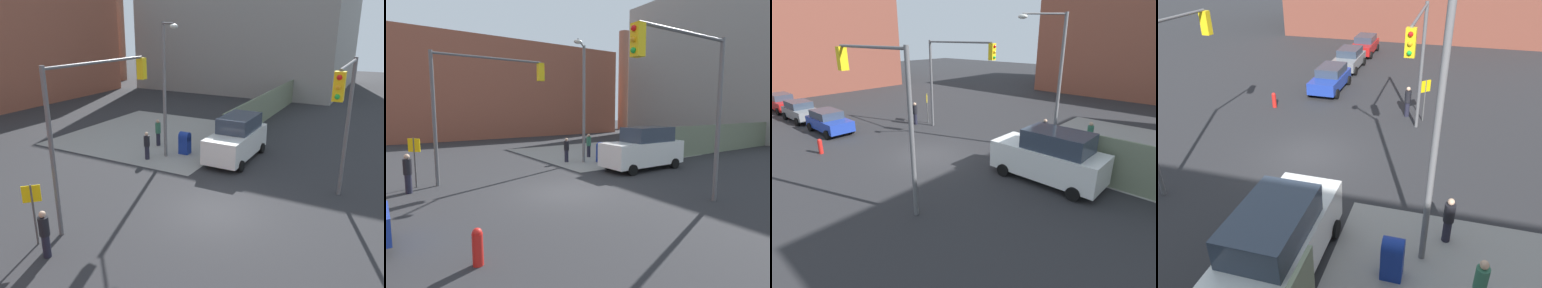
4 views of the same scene
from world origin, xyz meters
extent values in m
plane|color=#28282B|center=(0.00, 0.00, 0.00)|extent=(120.00, 120.00, 0.00)
cube|color=gray|center=(9.00, 9.00, 0.01)|extent=(12.00, 12.00, 0.01)
cube|color=slate|center=(19.76, 3.20, 1.20)|extent=(23.52, 0.12, 2.40)
cube|color=#93513D|center=(8.86, 34.00, 6.21)|extent=(32.00, 18.00, 12.42)
cube|color=gray|center=(36.00, 11.34, 9.23)|extent=(20.00, 24.00, 18.47)
cylinder|color=brown|center=(31.11, 30.00, 8.72)|extent=(1.80, 1.80, 17.45)
cylinder|color=#59595B|center=(-4.50, 4.50, 3.25)|extent=(0.18, 0.18, 6.50)
cylinder|color=#59595B|center=(-1.64, 4.50, 6.38)|extent=(5.72, 0.12, 0.12)
cube|color=yellow|center=(1.22, 4.50, 5.85)|extent=(0.32, 0.36, 1.00)
sphere|color=red|center=(1.40, 4.50, 6.17)|extent=(0.18, 0.18, 0.18)
sphere|color=orange|center=(1.40, 4.50, 5.85)|extent=(0.18, 0.18, 0.18)
sphere|color=green|center=(1.40, 4.50, 5.53)|extent=(0.18, 0.18, 0.18)
cylinder|color=#59595B|center=(4.50, -4.50, 3.25)|extent=(0.18, 0.18, 6.50)
cylinder|color=#59595B|center=(2.21, -4.50, 6.38)|extent=(4.58, 0.12, 0.12)
cube|color=yellow|center=(-0.08, -4.50, 5.85)|extent=(0.32, 0.36, 1.00)
sphere|color=red|center=(-0.26, -4.50, 6.17)|extent=(0.18, 0.18, 0.18)
sphere|color=orange|center=(-0.26, -4.50, 5.85)|extent=(0.18, 0.18, 0.18)
sphere|color=green|center=(-0.26, -4.50, 5.53)|extent=(0.18, 0.18, 0.18)
cylinder|color=slate|center=(5.20, 5.80, 4.00)|extent=(0.20, 0.20, 8.00)
cylinder|color=slate|center=(4.37, 4.94, 7.90)|extent=(1.74, 1.79, 0.10)
ellipsoid|color=silver|center=(3.53, 4.07, 7.75)|extent=(0.56, 0.36, 0.24)
cylinder|color=#4C4C4C|center=(-5.40, 4.75, 1.20)|extent=(0.08, 0.08, 2.40)
cube|color=yellow|center=(-5.40, 4.75, 2.05)|extent=(0.48, 0.48, 0.64)
cube|color=navy|center=(6.20, 5.00, 0.57)|extent=(0.56, 0.64, 1.15)
cylinder|color=navy|center=(6.20, 5.00, 1.15)|extent=(0.56, 0.64, 0.56)
cylinder|color=red|center=(-5.00, -4.20, 0.40)|extent=(0.26, 0.26, 0.80)
sphere|color=red|center=(-5.00, -4.20, 0.82)|extent=(0.24, 0.24, 0.24)
cube|color=white|center=(6.85, 1.80, 1.02)|extent=(5.40, 2.10, 1.40)
cube|color=#2D3847|center=(7.28, 1.80, 2.17)|extent=(3.02, 1.85, 0.90)
cylinder|color=black|center=(5.01, 0.75, 0.32)|extent=(0.64, 0.22, 0.64)
cylinder|color=black|center=(5.01, 2.85, 0.32)|extent=(0.64, 0.22, 0.64)
cylinder|color=black|center=(8.69, 0.75, 0.32)|extent=(0.64, 0.22, 0.64)
cylinder|color=black|center=(8.69, 2.85, 0.32)|extent=(0.64, 0.22, 0.64)
cylinder|color=#2D664C|center=(6.80, 7.40, 1.23)|extent=(0.36, 0.36, 0.70)
sphere|color=tan|center=(6.80, 7.40, 1.70)|extent=(0.24, 0.24, 0.24)
cylinder|color=#1E1E2D|center=(6.80, 7.40, 0.44)|extent=(0.28, 0.28, 0.88)
cylinder|color=black|center=(-5.80, 3.80, 1.21)|extent=(0.36, 0.36, 0.68)
sphere|color=tan|center=(-5.80, 3.80, 1.67)|extent=(0.23, 0.23, 0.23)
cylinder|color=#1E1E2D|center=(-5.80, 3.80, 0.43)|extent=(0.28, 0.28, 0.87)
cylinder|color=black|center=(4.20, 6.50, 1.16)|extent=(0.36, 0.36, 0.66)
sphere|color=tan|center=(4.20, 6.50, 1.61)|extent=(0.23, 0.23, 0.23)
cylinder|color=#1E1E2D|center=(4.20, 6.50, 0.42)|extent=(0.28, 0.28, 0.83)
camera|label=1|loc=(-13.39, -6.10, 7.80)|focal=35.00mm
camera|label=2|loc=(-6.85, -11.25, 3.79)|focal=28.00mm
camera|label=3|loc=(12.92, -10.88, 6.77)|focal=28.00mm
camera|label=4|loc=(14.33, 5.96, 8.85)|focal=35.00mm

